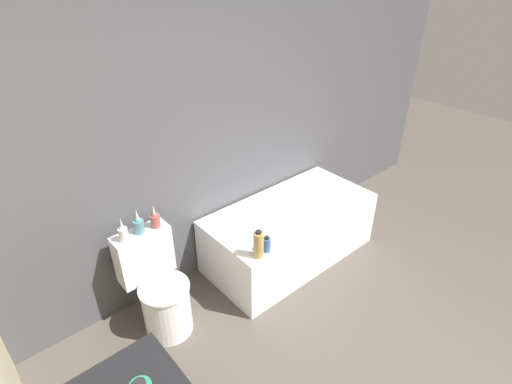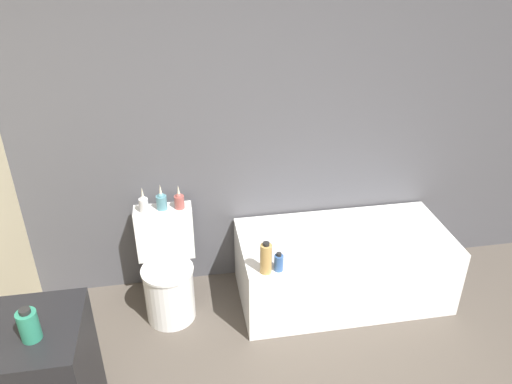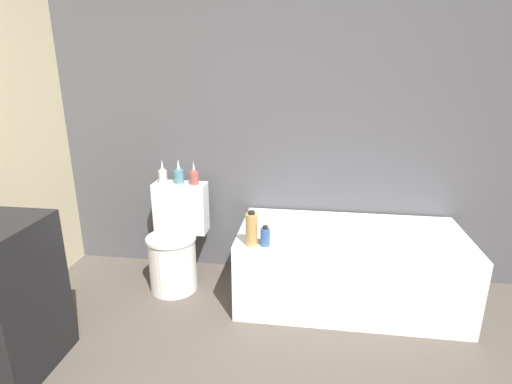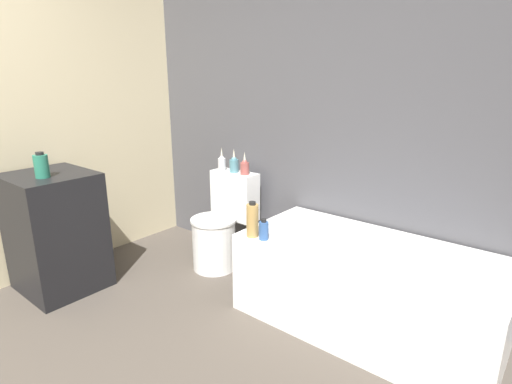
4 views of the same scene
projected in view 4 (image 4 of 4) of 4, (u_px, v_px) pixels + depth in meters
name	position (u px, v px, depth m)	size (l,w,h in m)	color
wall_back_tiled	(305.00, 105.00, 2.92)	(6.40, 0.06, 2.60)	#4C4C51
bathtub	(366.00, 286.00, 2.43)	(1.53, 0.74, 0.53)	white
toilet	(221.00, 226.00, 3.24)	(0.40, 0.52, 0.75)	white
vanity_counter	(56.00, 232.00, 2.87)	(0.58, 0.52, 0.86)	black
soap_bottle_glass	(41.00, 166.00, 2.62)	(0.09, 0.09, 0.17)	#267259
vase_gold	(222.00, 163.00, 3.29)	(0.06, 0.06, 0.19)	silver
vase_silver	(234.00, 164.00, 3.23)	(0.07, 0.07, 0.19)	teal
vase_bronze	(245.00, 167.00, 3.15)	(0.07, 0.07, 0.18)	#994C47
shampoo_bottle_tall	(252.00, 220.00, 2.49)	(0.08, 0.08, 0.23)	tan
shampoo_bottle_short	(264.00, 230.00, 2.46)	(0.06, 0.06, 0.13)	#335999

